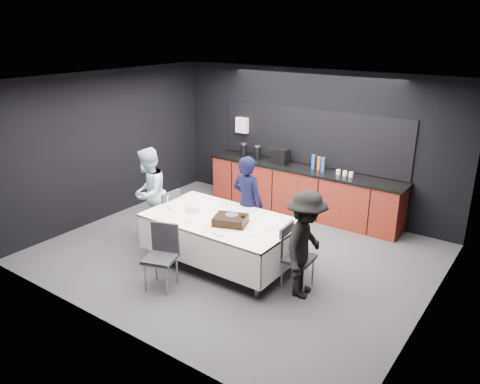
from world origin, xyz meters
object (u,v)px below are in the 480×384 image
(chair_near, at_px, (162,251))
(person_right, at_px, (305,245))
(champagne_flute, at_px, (168,199))
(chair_right, at_px, (293,252))
(plate_stack, at_px, (193,208))
(person_center, at_px, (248,203))
(cake_assembly, at_px, (231,220))
(party_table, at_px, (221,226))
(chair_left, at_px, (167,212))
(person_left, at_px, (149,193))

(chair_near, relative_size, person_right, 0.60)
(champagne_flute, relative_size, person_right, 0.15)
(champagne_flute, distance_m, chair_right, 2.20)
(plate_stack, bearing_deg, chair_right, 4.27)
(plate_stack, relative_size, person_center, 0.12)
(cake_assembly, bearing_deg, plate_stack, 176.17)
(chair_right, height_order, chair_near, same)
(plate_stack, xyz_separation_m, chair_right, (1.76, 0.13, -0.30))
(chair_right, relative_size, person_center, 0.58)
(party_table, relative_size, person_right, 1.51)
(person_center, distance_m, person_right, 1.65)
(champagne_flute, bearing_deg, cake_assembly, 3.90)
(champagne_flute, height_order, chair_left, champagne_flute)
(cake_assembly, height_order, plate_stack, cake_assembly)
(plate_stack, bearing_deg, cake_assembly, -3.83)
(party_table, xyz_separation_m, person_center, (0.02, 0.69, 0.16))
(person_left, bearing_deg, party_table, 61.83)
(plate_stack, relative_size, chair_near, 0.22)
(chair_left, relative_size, chair_near, 1.00)
(party_table, distance_m, person_left, 1.65)
(chair_left, height_order, chair_right, same)
(chair_near, bearing_deg, champagne_flute, 127.68)
(person_right, bearing_deg, party_table, 77.94)
(chair_right, bearing_deg, plate_stack, -175.73)
(chair_left, height_order, chair_near, same)
(chair_near, xyz_separation_m, person_center, (0.31, 1.68, 0.27))
(party_table, bearing_deg, plate_stack, -172.95)
(champagne_flute, xyz_separation_m, person_left, (-0.74, 0.27, -0.13))
(chair_right, bearing_deg, cake_assembly, -169.25)
(cake_assembly, bearing_deg, person_left, 174.27)
(chair_near, bearing_deg, chair_right, 34.67)
(cake_assembly, height_order, chair_right, cake_assembly)
(cake_assembly, height_order, person_center, person_center)
(person_left, height_order, person_right, person_left)
(champagne_flute, height_order, person_center, person_center)
(chair_near, bearing_deg, person_right, 27.70)
(person_left, bearing_deg, plate_stack, 57.38)
(person_center, bearing_deg, champagne_flute, 46.60)
(cake_assembly, relative_size, plate_stack, 3.10)
(plate_stack, relative_size, person_right, 0.13)
(cake_assembly, relative_size, person_center, 0.39)
(person_right, bearing_deg, person_center, 53.14)
(plate_stack, xyz_separation_m, person_right, (2.01, 0.01, -0.06))
(cake_assembly, bearing_deg, chair_left, 171.59)
(party_table, distance_m, chair_left, 1.27)
(cake_assembly, bearing_deg, person_center, 107.26)
(party_table, height_order, champagne_flute, champagne_flute)
(cake_assembly, bearing_deg, chair_near, -122.72)
(party_table, xyz_separation_m, plate_stack, (-0.52, -0.06, 0.19))
(person_left, bearing_deg, person_right, 62.01)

